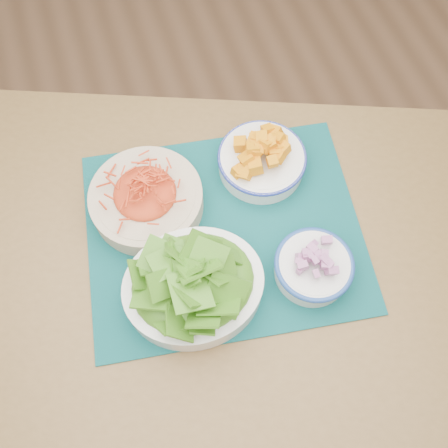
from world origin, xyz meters
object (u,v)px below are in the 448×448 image
placemat (224,231)px  table (215,272)px  lettuce_bowl (193,283)px  squash_bowl (262,156)px  onion_bowl (314,265)px  carrot_bowl (146,197)px

placemat → table: bearing=-122.9°
table → lettuce_bowl: bearing=-110.4°
table → squash_bowl: size_ratio=5.90×
lettuce_bowl → onion_bowl: (0.22, -0.03, -0.02)m
carrot_bowl → lettuce_bowl: bearing=-80.1°
onion_bowl → placemat: bearing=133.6°
table → squash_bowl: (0.15, 0.15, 0.16)m
lettuce_bowl → onion_bowl: 0.22m
table → onion_bowl: bearing=-9.7°
table → lettuce_bowl: (-0.06, -0.07, 0.17)m
table → lettuce_bowl: 0.19m
carrot_bowl → onion_bowl: bearing=-42.5°
placemat → onion_bowl: size_ratio=3.61×
lettuce_bowl → onion_bowl: bearing=-6.1°
table → carrot_bowl: 0.23m
placemat → squash_bowl: (0.12, 0.11, 0.05)m
placemat → lettuce_bowl: bearing=-123.4°
carrot_bowl → onion_bowl: carrot_bowl is taller
placemat → carrot_bowl: size_ratio=2.07×
carrot_bowl → squash_bowl: 0.25m
placemat → lettuce_bowl: lettuce_bowl is taller
squash_bowl → onion_bowl: bearing=-87.8°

